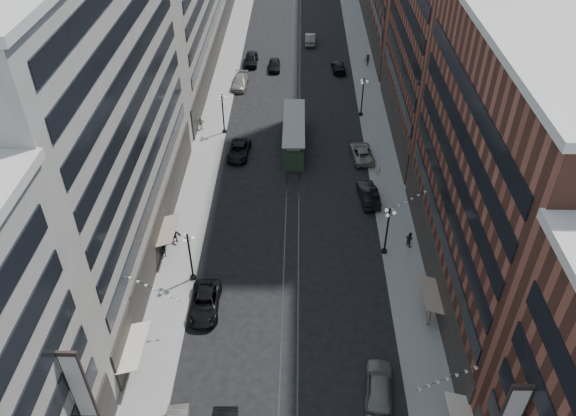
# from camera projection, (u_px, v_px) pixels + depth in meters

# --- Properties ---
(ground) EXTENTS (220.00, 220.00, 0.00)m
(ground) POSITION_uv_depth(u_px,v_px,m) (294.00, 115.00, 77.98)
(ground) COLOR black
(ground) RESTS_ON ground
(sidewalk_west) EXTENTS (4.00, 180.00, 0.15)m
(sidewalk_west) POSITION_uv_depth(u_px,v_px,m) (223.00, 82.00, 85.97)
(sidewalk_west) COLOR gray
(sidewalk_west) RESTS_ON ground
(sidewalk_east) EXTENTS (4.00, 180.00, 0.15)m
(sidewalk_east) POSITION_uv_depth(u_px,v_px,m) (367.00, 84.00, 85.63)
(sidewalk_east) COLOR gray
(sidewalk_east) RESTS_ON ground
(rail_west) EXTENTS (0.12, 180.00, 0.02)m
(rail_west) POSITION_uv_depth(u_px,v_px,m) (291.00, 83.00, 85.85)
(rail_west) COLOR #2D2D33
(rail_west) RESTS_ON ground
(rail_east) EXTENTS (0.12, 180.00, 0.02)m
(rail_east) POSITION_uv_depth(u_px,v_px,m) (300.00, 83.00, 85.83)
(rail_east) COLOR #2D2D33
(rail_east) RESTS_ON ground
(building_west_mid) EXTENTS (8.00, 36.00, 28.00)m
(building_west_mid) POSITION_uv_depth(u_px,v_px,m) (95.00, 122.00, 48.37)
(building_west_mid) COLOR #9E9A8D
(building_west_mid) RESTS_ON ground
(building_east_mid) EXTENTS (8.00, 30.00, 24.00)m
(building_east_mid) POSITION_uv_depth(u_px,v_px,m) (502.00, 179.00, 45.15)
(building_east_mid) COLOR brown
(building_east_mid) RESTS_ON ground
(lamppost_sw_far) EXTENTS (1.03, 1.14, 5.52)m
(lamppost_sw_far) POSITION_uv_depth(u_px,v_px,m) (190.00, 255.00, 51.05)
(lamppost_sw_far) COLOR black
(lamppost_sw_far) RESTS_ON sidewalk_west
(lamppost_sw_mid) EXTENTS (1.03, 1.14, 5.52)m
(lamppost_sw_mid) POSITION_uv_depth(u_px,v_px,m) (223.00, 112.00, 72.28)
(lamppost_sw_mid) COLOR black
(lamppost_sw_mid) RESTS_ON sidewalk_west
(lamppost_se_far) EXTENTS (1.03, 1.14, 5.52)m
(lamppost_se_far) POSITION_uv_depth(u_px,v_px,m) (387.00, 229.00, 53.91)
(lamppost_se_far) COLOR black
(lamppost_se_far) RESTS_ON sidewalk_east
(lamppost_se_mid) EXTENTS (1.03, 1.14, 5.52)m
(lamppost_se_mid) POSITION_uv_depth(u_px,v_px,m) (362.00, 96.00, 75.93)
(lamppost_se_mid) COLOR black
(lamppost_se_mid) RESTS_ON sidewalk_east
(streetcar) EXTENTS (2.70, 12.21, 3.38)m
(streetcar) POSITION_uv_depth(u_px,v_px,m) (294.00, 135.00, 70.86)
(streetcar) COLOR #273E2A
(streetcar) RESTS_ON ground
(car_2) EXTENTS (2.66, 5.60, 1.54)m
(car_2) POSITION_uv_depth(u_px,v_px,m) (205.00, 303.00, 49.61)
(car_2) COLOR black
(car_2) RESTS_ON ground
(car_4) EXTENTS (2.66, 5.37, 1.76)m
(car_4) POSITION_uv_depth(u_px,v_px,m) (379.00, 386.00, 42.83)
(car_4) COLOR slate
(car_4) RESTS_ON ground
(pedestrian_2) EXTENTS (0.81, 0.52, 1.56)m
(pedestrian_2) POSITION_uv_depth(u_px,v_px,m) (164.00, 251.00, 54.75)
(pedestrian_2) COLOR black
(pedestrian_2) RESTS_ON sidewalk_west
(pedestrian_4) EXTENTS (0.61, 1.16, 1.90)m
(pedestrian_4) POSITION_uv_depth(u_px,v_px,m) (429.00, 317.00, 47.95)
(pedestrian_4) COLOR beige
(pedestrian_4) RESTS_ON sidewalk_east
(car_7) EXTENTS (2.90, 5.54, 1.49)m
(car_7) POSITION_uv_depth(u_px,v_px,m) (239.00, 150.00, 69.44)
(car_7) COLOR black
(car_7) RESTS_ON ground
(car_8) EXTENTS (2.45, 5.57, 1.59)m
(car_8) POSITION_uv_depth(u_px,v_px,m) (240.00, 82.00, 84.46)
(car_8) COLOR gray
(car_8) RESTS_ON ground
(car_9) EXTENTS (2.11, 5.18, 1.76)m
(car_9) POSITION_uv_depth(u_px,v_px,m) (251.00, 59.00, 90.89)
(car_9) COLOR black
(car_9) RESTS_ON ground
(car_10) EXTENTS (2.40, 5.38, 1.71)m
(car_10) POSITION_uv_depth(u_px,v_px,m) (368.00, 194.00, 62.14)
(car_10) COLOR black
(car_10) RESTS_ON ground
(car_11) EXTENTS (2.96, 5.61, 1.50)m
(car_11) POSITION_uv_depth(u_px,v_px,m) (362.00, 153.00, 69.02)
(car_11) COLOR gray
(car_11) RESTS_ON ground
(car_12) EXTENTS (2.42, 5.05, 1.42)m
(car_12) POSITION_uv_depth(u_px,v_px,m) (338.00, 67.00, 88.96)
(car_12) COLOR black
(car_12) RESTS_ON ground
(car_13) EXTENTS (1.91, 4.52, 1.53)m
(car_13) POSITION_uv_depth(u_px,v_px,m) (274.00, 65.00, 89.37)
(car_13) COLOR black
(car_13) RESTS_ON ground
(car_14) EXTENTS (1.88, 5.10, 1.67)m
(car_14) POSITION_uv_depth(u_px,v_px,m) (310.00, 39.00, 97.81)
(car_14) COLOR #68655C
(car_14) RESTS_ON ground
(pedestrian_5) EXTENTS (1.74, 0.78, 1.81)m
(pedestrian_5) POSITION_uv_depth(u_px,v_px,m) (174.00, 234.00, 56.51)
(pedestrian_5) COLOR black
(pedestrian_5) RESTS_ON sidewalk_west
(pedestrian_6) EXTENTS (1.09, 0.55, 1.80)m
(pedestrian_6) POSITION_uv_depth(u_px,v_px,m) (201.00, 123.00, 74.18)
(pedestrian_6) COLOR gray
(pedestrian_6) RESTS_ON sidewalk_west
(pedestrian_7) EXTENTS (0.85, 0.92, 1.68)m
(pedestrian_7) POSITION_uv_depth(u_px,v_px,m) (409.00, 239.00, 56.00)
(pedestrian_7) COLOR black
(pedestrian_7) RESTS_ON sidewalk_east
(pedestrian_8) EXTENTS (0.58, 0.39, 1.55)m
(pedestrian_8) POSITION_uv_depth(u_px,v_px,m) (378.00, 169.00, 65.91)
(pedestrian_8) COLOR beige
(pedestrian_8) RESTS_ON sidewalk_east
(pedestrian_9) EXTENTS (1.28, 0.77, 1.85)m
(pedestrian_9) POSITION_uv_depth(u_px,v_px,m) (368.00, 60.00, 90.12)
(pedestrian_9) COLOR black
(pedestrian_9) RESTS_ON sidewalk_east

